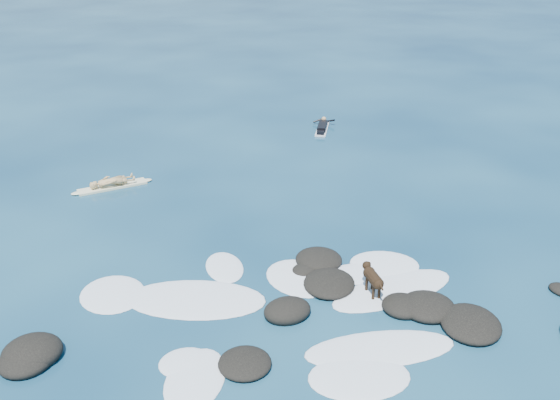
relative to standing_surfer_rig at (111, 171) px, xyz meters
name	(u,v)px	position (x,y,z in m)	size (l,w,h in m)	color
ground	(298,293)	(4.62, -8.56, -0.68)	(160.00, 160.00, 0.00)	#0A2642
reef_rocks	(324,318)	(4.88, -9.97, -0.56)	(14.86, 6.86, 0.60)	black
breaking_foam	(293,305)	(4.32, -9.09, -0.67)	(10.32, 7.20, 0.12)	white
standing_surfer_rig	(111,171)	(0.00, 0.00, 0.00)	(2.99, 1.06, 1.71)	beige
paddling_surfer_rig	(322,127)	(9.70, 4.45, -0.53)	(1.49, 2.33, 0.42)	silver
dog	(373,277)	(6.49, -9.14, -0.14)	(0.33, 1.28, 0.81)	black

